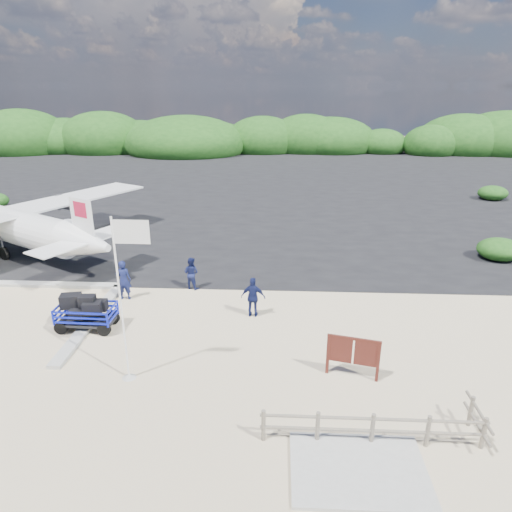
{
  "coord_description": "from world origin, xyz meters",
  "views": [
    {
      "loc": [
        3.32,
        -15.22,
        9.35
      ],
      "look_at": [
        2.28,
        5.11,
        1.75
      ],
      "focal_mm": 32.0,
      "sensor_mm": 36.0,
      "label": 1
    }
  ],
  "objects_px": {
    "signboard": "(351,377)",
    "crew_c": "(253,297)",
    "baggage_cart": "(89,328)",
    "crew_a": "(124,280)",
    "flagpole": "(129,378)",
    "crew_b": "(191,273)",
    "aircraft_large": "(368,193)"
  },
  "relations": [
    {
      "from": "crew_c",
      "to": "flagpole",
      "type": "bearing_deg",
      "value": 54.82
    },
    {
      "from": "aircraft_large",
      "to": "crew_c",
      "type": "bearing_deg",
      "value": 98.73
    },
    {
      "from": "flagpole",
      "to": "aircraft_large",
      "type": "height_order",
      "value": "flagpole"
    },
    {
      "from": "baggage_cart",
      "to": "aircraft_large",
      "type": "bearing_deg",
      "value": 60.17
    },
    {
      "from": "baggage_cart",
      "to": "crew_c",
      "type": "xyz_separation_m",
      "value": [
        6.72,
        1.45,
        0.89
      ]
    },
    {
      "from": "baggage_cart",
      "to": "flagpole",
      "type": "height_order",
      "value": "flagpole"
    },
    {
      "from": "flagpole",
      "to": "baggage_cart",
      "type": "bearing_deg",
      "value": 130.1
    },
    {
      "from": "baggage_cart",
      "to": "crew_a",
      "type": "relative_size",
      "value": 1.3
    },
    {
      "from": "signboard",
      "to": "crew_c",
      "type": "relative_size",
      "value": 1.07
    },
    {
      "from": "signboard",
      "to": "baggage_cart",
      "type": "bearing_deg",
      "value": 178.66
    },
    {
      "from": "baggage_cart",
      "to": "crew_a",
      "type": "distance_m",
      "value": 3.06
    },
    {
      "from": "flagpole",
      "to": "crew_c",
      "type": "relative_size",
      "value": 3.2
    },
    {
      "from": "crew_c",
      "to": "aircraft_large",
      "type": "relative_size",
      "value": 0.1
    },
    {
      "from": "signboard",
      "to": "crew_b",
      "type": "bearing_deg",
      "value": 148.07
    },
    {
      "from": "crew_a",
      "to": "crew_c",
      "type": "relative_size",
      "value": 1.07
    },
    {
      "from": "baggage_cart",
      "to": "aircraft_large",
      "type": "height_order",
      "value": "aircraft_large"
    },
    {
      "from": "signboard",
      "to": "crew_a",
      "type": "height_order",
      "value": "crew_a"
    },
    {
      "from": "flagpole",
      "to": "crew_a",
      "type": "relative_size",
      "value": 2.99
    },
    {
      "from": "baggage_cart",
      "to": "signboard",
      "type": "relative_size",
      "value": 1.3
    },
    {
      "from": "signboard",
      "to": "crew_a",
      "type": "relative_size",
      "value": 0.99
    },
    {
      "from": "baggage_cart",
      "to": "crew_b",
      "type": "relative_size",
      "value": 1.53
    },
    {
      "from": "aircraft_large",
      "to": "baggage_cart",
      "type": "bearing_deg",
      "value": 87.95
    },
    {
      "from": "crew_c",
      "to": "aircraft_large",
      "type": "bearing_deg",
      "value": -105.46
    },
    {
      "from": "baggage_cart",
      "to": "crew_b",
      "type": "height_order",
      "value": "crew_b"
    },
    {
      "from": "crew_b",
      "to": "aircraft_large",
      "type": "distance_m",
      "value": 25.48
    },
    {
      "from": "crew_a",
      "to": "aircraft_large",
      "type": "bearing_deg",
      "value": -126.24
    },
    {
      "from": "flagpole",
      "to": "signboard",
      "type": "height_order",
      "value": "flagpole"
    },
    {
      "from": "flagpole",
      "to": "crew_c",
      "type": "bearing_deg",
      "value": 49.64
    },
    {
      "from": "crew_a",
      "to": "crew_c",
      "type": "distance_m",
      "value": 6.24
    },
    {
      "from": "signboard",
      "to": "crew_b",
      "type": "height_order",
      "value": "crew_b"
    },
    {
      "from": "baggage_cart",
      "to": "crew_c",
      "type": "distance_m",
      "value": 6.93
    },
    {
      "from": "flagpole",
      "to": "crew_b",
      "type": "xyz_separation_m",
      "value": [
        0.8,
        7.42,
        0.81
      ]
    }
  ]
}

